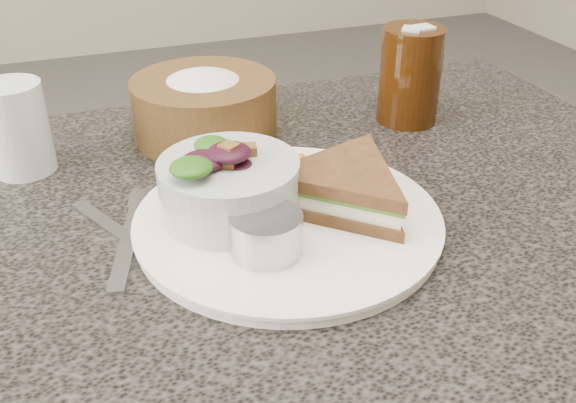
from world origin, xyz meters
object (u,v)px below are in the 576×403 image
at_px(cola_glass, 411,71).
at_px(dinner_plate, 288,221).
at_px(salad_bowl, 229,178).
at_px(dressing_ramekin, 266,234).
at_px(bread_basket, 204,98).
at_px(sandwich, 344,188).
at_px(water_glass, 18,128).

bearing_deg(cola_glass, dinner_plate, -141.22).
height_order(dinner_plate, cola_glass, cola_glass).
bearing_deg(salad_bowl, dinner_plate, -25.26).
distance_m(dinner_plate, salad_bowl, 0.07).
height_order(dressing_ramekin, cola_glass, cola_glass).
bearing_deg(bread_basket, dinner_plate, -84.17).
bearing_deg(bread_basket, sandwich, -71.26).
distance_m(bread_basket, water_glass, 0.22).
xyz_separation_m(sandwich, dressing_ramekin, (-0.10, -0.05, -0.00)).
bearing_deg(water_glass, salad_bowl, -45.43).
xyz_separation_m(salad_bowl, bread_basket, (0.03, 0.22, -0.00)).
height_order(sandwich, water_glass, water_glass).
bearing_deg(cola_glass, water_glass, 177.00).
bearing_deg(water_glass, bread_basket, 5.12).
bearing_deg(dinner_plate, water_glass, 138.03).
relative_size(sandwich, dressing_ramekin, 2.56).
height_order(bread_basket, water_glass, water_glass).
relative_size(dinner_plate, cola_glass, 2.20).
bearing_deg(sandwich, bread_basket, 151.47).
relative_size(salad_bowl, bread_basket, 0.76).
xyz_separation_m(sandwich, salad_bowl, (-0.11, 0.03, 0.02)).
bearing_deg(dinner_plate, dressing_ramekin, -127.80).
bearing_deg(dinner_plate, salad_bowl, 154.74).
relative_size(bread_basket, water_glass, 1.72).
xyz_separation_m(dressing_ramekin, water_glass, (-0.21, 0.27, 0.02)).
relative_size(dressing_ramekin, water_glass, 0.63).
distance_m(salad_bowl, dressing_ramekin, 0.08).
height_order(salad_bowl, bread_basket, bread_basket).
relative_size(sandwich, bread_basket, 0.94).
relative_size(bread_basket, cola_glass, 1.32).
height_order(salad_bowl, dressing_ramekin, salad_bowl).
distance_m(cola_glass, water_glass, 0.49).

